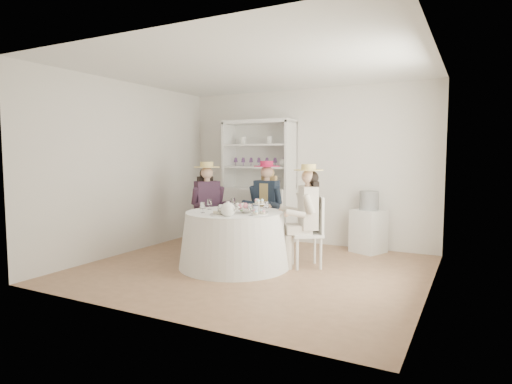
% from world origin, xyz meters
% --- Properties ---
extents(ground, '(4.50, 4.50, 0.00)m').
position_xyz_m(ground, '(0.00, 0.00, 0.00)').
color(ground, '#875F43').
rests_on(ground, ground).
extents(ceiling, '(4.50, 4.50, 0.00)m').
position_xyz_m(ceiling, '(0.00, 0.00, 2.70)').
color(ceiling, white).
rests_on(ceiling, wall_back).
extents(wall_back, '(4.50, 0.00, 4.50)m').
position_xyz_m(wall_back, '(0.00, 2.00, 1.35)').
color(wall_back, silver).
rests_on(wall_back, ground).
extents(wall_front, '(4.50, 0.00, 4.50)m').
position_xyz_m(wall_front, '(0.00, -2.00, 1.35)').
color(wall_front, silver).
rests_on(wall_front, ground).
extents(wall_left, '(0.00, 4.50, 4.50)m').
position_xyz_m(wall_left, '(-2.25, 0.00, 1.35)').
color(wall_left, silver).
rests_on(wall_left, ground).
extents(wall_right, '(0.00, 4.50, 4.50)m').
position_xyz_m(wall_right, '(2.25, 0.00, 1.35)').
color(wall_right, silver).
rests_on(wall_right, ground).
extents(tea_table, '(1.54, 1.54, 0.77)m').
position_xyz_m(tea_table, '(-0.29, 0.00, 0.38)').
color(tea_table, white).
rests_on(tea_table, ground).
extents(hutch, '(1.45, 0.91, 2.17)m').
position_xyz_m(hutch, '(-0.80, 1.77, 0.77)').
color(hutch, silver).
rests_on(hutch, ground).
extents(side_table, '(0.58, 0.58, 0.68)m').
position_xyz_m(side_table, '(1.17, 1.75, 0.34)').
color(side_table, silver).
rests_on(side_table, ground).
extents(hatbox, '(0.39, 0.39, 0.30)m').
position_xyz_m(hatbox, '(1.17, 1.75, 0.83)').
color(hatbox, black).
rests_on(hatbox, side_table).
extents(guest_left, '(0.62, 0.59, 1.45)m').
position_xyz_m(guest_left, '(-1.11, 0.57, 0.82)').
color(guest_left, silver).
rests_on(guest_left, ground).
extents(guest_mid, '(0.52, 0.55, 1.46)m').
position_xyz_m(guest_mid, '(-0.29, 1.01, 0.83)').
color(guest_mid, silver).
rests_on(guest_mid, ground).
extents(guest_right, '(0.61, 0.58, 1.43)m').
position_xyz_m(guest_right, '(0.61, 0.44, 0.81)').
color(guest_right, silver).
rests_on(guest_right, ground).
extents(spare_chair, '(0.51, 0.51, 0.95)m').
position_xyz_m(spare_chair, '(-0.85, 1.53, 0.51)').
color(spare_chair, silver).
rests_on(spare_chair, ground).
extents(teacup_a, '(0.12, 0.12, 0.08)m').
position_xyz_m(teacup_a, '(-0.47, 0.19, 0.81)').
color(teacup_a, white).
rests_on(teacup_a, tea_table).
extents(teacup_b, '(0.07, 0.07, 0.06)m').
position_xyz_m(teacup_b, '(-0.35, 0.31, 0.80)').
color(teacup_b, white).
rests_on(teacup_b, tea_table).
extents(teacup_c, '(0.12, 0.12, 0.07)m').
position_xyz_m(teacup_c, '(-0.02, 0.13, 0.81)').
color(teacup_c, white).
rests_on(teacup_c, tea_table).
extents(flower_bowl, '(0.28, 0.28, 0.05)m').
position_xyz_m(flower_bowl, '(-0.09, -0.02, 0.80)').
color(flower_bowl, white).
rests_on(flower_bowl, tea_table).
extents(flower_arrangement, '(0.17, 0.18, 0.07)m').
position_xyz_m(flower_arrangement, '(-0.11, -0.08, 0.86)').
color(flower_arrangement, '#DC6E88').
rests_on(flower_arrangement, tea_table).
extents(table_teapot, '(0.27, 0.19, 0.20)m').
position_xyz_m(table_teapot, '(-0.14, -0.41, 0.86)').
color(table_teapot, white).
rests_on(table_teapot, tea_table).
extents(sandwich_plate, '(0.29, 0.29, 0.06)m').
position_xyz_m(sandwich_plate, '(-0.29, -0.35, 0.79)').
color(sandwich_plate, white).
rests_on(sandwich_plate, tea_table).
extents(cupcake_stand, '(0.22, 0.22, 0.20)m').
position_xyz_m(cupcake_stand, '(0.15, -0.11, 0.85)').
color(cupcake_stand, white).
rests_on(cupcake_stand, tea_table).
extents(stemware_set, '(0.94, 0.94, 0.15)m').
position_xyz_m(stemware_set, '(-0.29, 0.00, 0.85)').
color(stemware_set, white).
rests_on(stemware_set, tea_table).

